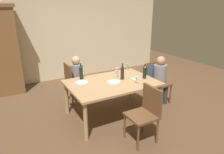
{
  "coord_description": "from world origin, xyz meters",
  "views": [
    {
      "loc": [
        -1.81,
        -3.23,
        2.12
      ],
      "look_at": [
        0.0,
        0.0,
        0.83
      ],
      "focal_mm": 32.52,
      "sensor_mm": 36.0,
      "label": 1
    }
  ],
  "objects_px": {
    "chair_right_end": "(156,76)",
    "chair_far_left": "(73,80)",
    "wine_glass_far": "(137,79)",
    "wine_glass_near_right": "(117,70)",
    "wine_bottle_short_olive": "(145,72)",
    "dinner_plate_host": "(82,82)",
    "dining_table": "(112,85)",
    "chair_near": "(146,111)",
    "wine_glass_near_left": "(117,73)",
    "dinner_plate_guest_left": "(114,82)",
    "wine_glass_centre": "(127,66)",
    "wine_bottle_tall_green": "(122,72)",
    "person_woman_host": "(160,76)",
    "person_man_bearded": "(78,75)",
    "wine_bottle_dark_red": "(81,72)"
  },
  "relations": [
    {
      "from": "chair_right_end",
      "to": "chair_far_left",
      "type": "relative_size",
      "value": 1.0
    },
    {
      "from": "wine_glass_far",
      "to": "wine_glass_near_right",
      "type": "bearing_deg",
      "value": 91.86
    },
    {
      "from": "wine_bottle_short_olive",
      "to": "dinner_plate_host",
      "type": "relative_size",
      "value": 1.28
    },
    {
      "from": "dining_table",
      "to": "chair_near",
      "type": "height_order",
      "value": "chair_near"
    },
    {
      "from": "wine_glass_near_left",
      "to": "dinner_plate_guest_left",
      "type": "relative_size",
      "value": 0.59
    },
    {
      "from": "wine_glass_centre",
      "to": "chair_far_left",
      "type": "bearing_deg",
      "value": 157.77
    },
    {
      "from": "chair_right_end",
      "to": "chair_near",
      "type": "xyz_separation_m",
      "value": [
        -1.14,
        -1.09,
        -0.06
      ]
    },
    {
      "from": "wine_glass_near_left",
      "to": "dinner_plate_host",
      "type": "height_order",
      "value": "wine_glass_near_left"
    },
    {
      "from": "dining_table",
      "to": "dinner_plate_host",
      "type": "distance_m",
      "value": 0.59
    },
    {
      "from": "wine_glass_centre",
      "to": "chair_near",
      "type": "bearing_deg",
      "value": -112.23
    },
    {
      "from": "wine_bottle_tall_green",
      "to": "person_woman_host",
      "type": "bearing_deg",
      "value": -3.74
    },
    {
      "from": "wine_glass_near_right",
      "to": "wine_glass_far",
      "type": "distance_m",
      "value": 0.68
    },
    {
      "from": "wine_glass_near_right",
      "to": "dinner_plate_guest_left",
      "type": "relative_size",
      "value": 0.59
    },
    {
      "from": "person_woman_host",
      "to": "dinner_plate_host",
      "type": "bearing_deg",
      "value": -8.89
    },
    {
      "from": "chair_right_end",
      "to": "wine_glass_near_right",
      "type": "height_order",
      "value": "chair_right_end"
    },
    {
      "from": "chair_far_left",
      "to": "wine_bottle_tall_green",
      "type": "relative_size",
      "value": 2.8
    },
    {
      "from": "wine_glass_near_left",
      "to": "wine_glass_centre",
      "type": "height_order",
      "value": "same"
    },
    {
      "from": "wine_glass_near_left",
      "to": "wine_glass_near_right",
      "type": "height_order",
      "value": "same"
    },
    {
      "from": "person_man_bearded",
      "to": "wine_glass_near_left",
      "type": "relative_size",
      "value": 7.28
    },
    {
      "from": "person_woman_host",
      "to": "wine_glass_centre",
      "type": "relative_size",
      "value": 7.34
    },
    {
      "from": "chair_right_end",
      "to": "wine_glass_centre",
      "type": "distance_m",
      "value": 0.7
    },
    {
      "from": "dining_table",
      "to": "wine_glass_near_right",
      "type": "distance_m",
      "value": 0.5
    },
    {
      "from": "chair_right_end",
      "to": "dinner_plate_host",
      "type": "height_order",
      "value": "chair_right_end"
    },
    {
      "from": "wine_bottle_dark_red",
      "to": "wine_glass_near_left",
      "type": "relative_size",
      "value": 2.19
    },
    {
      "from": "wine_bottle_short_olive",
      "to": "wine_bottle_tall_green",
      "type": "bearing_deg",
      "value": 156.53
    },
    {
      "from": "chair_near",
      "to": "wine_glass_centre",
      "type": "relative_size",
      "value": 6.17
    },
    {
      "from": "chair_right_end",
      "to": "wine_glass_near_left",
      "type": "xyz_separation_m",
      "value": [
        -1.01,
        0.05,
        0.24
      ]
    },
    {
      "from": "wine_bottle_short_olive",
      "to": "wine_glass_near_right",
      "type": "relative_size",
      "value": 2.07
    },
    {
      "from": "wine_bottle_short_olive",
      "to": "chair_right_end",
      "type": "bearing_deg",
      "value": 26.04
    },
    {
      "from": "wine_glass_far",
      "to": "wine_bottle_dark_red",
      "type": "bearing_deg",
      "value": 135.69
    },
    {
      "from": "chair_right_end",
      "to": "chair_near",
      "type": "relative_size",
      "value": 1.0
    },
    {
      "from": "wine_glass_near_left",
      "to": "wine_glass_near_right",
      "type": "relative_size",
      "value": 1.0
    },
    {
      "from": "dinner_plate_guest_left",
      "to": "wine_glass_far",
      "type": "bearing_deg",
      "value": -44.51
    },
    {
      "from": "chair_right_end",
      "to": "wine_glass_far",
      "type": "xyz_separation_m",
      "value": [
        -0.89,
        -0.46,
        0.24
      ]
    },
    {
      "from": "dinner_plate_guest_left",
      "to": "person_woman_host",
      "type": "bearing_deg",
      "value": 0.27
    },
    {
      "from": "wine_glass_centre",
      "to": "dinner_plate_guest_left",
      "type": "height_order",
      "value": "wine_glass_centre"
    },
    {
      "from": "chair_far_left",
      "to": "chair_near",
      "type": "bearing_deg",
      "value": 16.09
    },
    {
      "from": "chair_far_left",
      "to": "wine_bottle_short_olive",
      "type": "xyz_separation_m",
      "value": [
        1.15,
        -1.11,
        0.33
      ]
    },
    {
      "from": "wine_glass_near_right",
      "to": "chair_far_left",
      "type": "bearing_deg",
      "value": 141.65
    },
    {
      "from": "chair_near",
      "to": "wine_glass_centre",
      "type": "xyz_separation_m",
      "value": [
        0.6,
        1.46,
        0.3
      ]
    },
    {
      "from": "wine_bottle_dark_red",
      "to": "chair_near",
      "type": "bearing_deg",
      "value": -68.66
    },
    {
      "from": "dinner_plate_guest_left",
      "to": "wine_bottle_tall_green",
      "type": "bearing_deg",
      "value": 16.49
    },
    {
      "from": "wine_glass_centre",
      "to": "dining_table",
      "type": "bearing_deg",
      "value": -144.15
    },
    {
      "from": "chair_right_end",
      "to": "dinner_plate_host",
      "type": "distance_m",
      "value": 1.77
    },
    {
      "from": "wine_bottle_tall_green",
      "to": "wine_bottle_dark_red",
      "type": "height_order",
      "value": "wine_bottle_tall_green"
    },
    {
      "from": "wine_bottle_dark_red",
      "to": "wine_glass_far",
      "type": "relative_size",
      "value": 2.19
    },
    {
      "from": "dining_table",
      "to": "dinner_plate_host",
      "type": "xyz_separation_m",
      "value": [
        -0.53,
        0.25,
        0.08
      ]
    },
    {
      "from": "chair_right_end",
      "to": "wine_bottle_short_olive",
      "type": "bearing_deg",
      "value": 26.04
    },
    {
      "from": "wine_bottle_tall_green",
      "to": "wine_bottle_dark_red",
      "type": "xyz_separation_m",
      "value": [
        -0.72,
        0.41,
        0.0
      ]
    },
    {
      "from": "chair_far_left",
      "to": "dinner_plate_host",
      "type": "relative_size",
      "value": 3.81
    }
  ]
}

